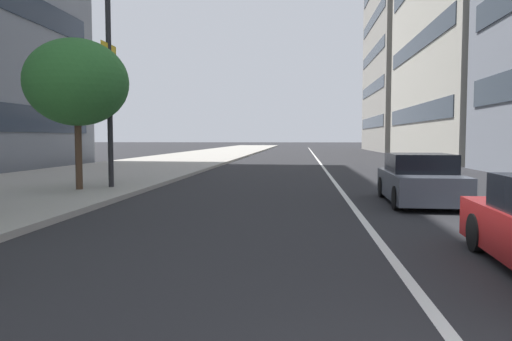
{
  "coord_description": "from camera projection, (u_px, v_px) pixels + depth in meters",
  "views": [
    {
      "loc": [
        -2.15,
        1.39,
        1.84
      ],
      "look_at": [
        10.02,
        2.52,
        1.02
      ],
      "focal_mm": 34.22,
      "sensor_mm": 36.0,
      "label": 1
    }
  ],
  "objects": [
    {
      "name": "lane_centre_stripe",
      "position": [
        319.0,
        162.0,
        36.9
      ],
      "size": [
        110.0,
        0.16,
        0.01
      ],
      "primitive_type": "cube",
      "color": "silver",
      "rests_on": "ground"
    },
    {
      "name": "car_far_down_avenue",
      "position": [
        420.0,
        180.0,
        13.64
      ],
      "size": [
        4.18,
        1.94,
        1.4
      ],
      "rotation": [
        0.0,
        0.0,
        -0.03
      ],
      "color": "#4C515B",
      "rests_on": "ground"
    },
    {
      "name": "street_lamp_with_banners",
      "position": [
        117.0,
        43.0,
        16.48
      ],
      "size": [
        1.26,
        2.18,
        8.28
      ],
      "color": "#232326",
      "rests_on": "sidewalk_right_plaza"
    },
    {
      "name": "sidewalk_right_plaza",
      "position": [
        157.0,
        164.0,
        32.95
      ],
      "size": [
        160.0,
        8.93,
        0.15
      ],
      "primitive_type": "cube",
      "color": "#A39E93",
      "rests_on": "ground"
    },
    {
      "name": "street_tree_far_plaza",
      "position": [
        77.0,
        83.0,
        15.79
      ],
      "size": [
        3.3,
        3.3,
        4.89
      ],
      "color": "#473323",
      "rests_on": "sidewalk_right_plaza"
    }
  ]
}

